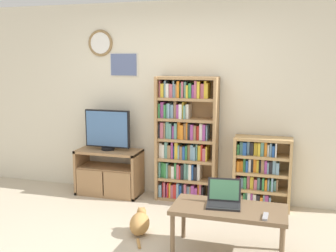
{
  "coord_description": "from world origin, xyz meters",
  "views": [
    {
      "loc": [
        1.41,
        -3.17,
        1.86
      ],
      "look_at": [
        0.17,
        1.02,
        1.11
      ],
      "focal_mm": 42.0,
      "sensor_mm": 36.0,
      "label": 1
    }
  ],
  "objects_px": {
    "tv_stand": "(109,172)",
    "bookshelf_short": "(260,172)",
    "laptop": "(224,199)",
    "bookshelf_tall": "(185,141)",
    "television": "(107,130)",
    "cat": "(140,223)",
    "remote_near_laptop": "(265,216)",
    "coffee_table": "(229,212)"
  },
  "relations": [
    {
      "from": "television",
      "to": "bookshelf_tall",
      "type": "relative_size",
      "value": 0.39
    },
    {
      "from": "bookshelf_tall",
      "to": "bookshelf_short",
      "type": "xyz_separation_m",
      "value": [
        0.97,
        -0.0,
        -0.35
      ]
    },
    {
      "from": "television",
      "to": "remote_near_laptop",
      "type": "height_order",
      "value": "television"
    },
    {
      "from": "tv_stand",
      "to": "bookshelf_short",
      "type": "height_order",
      "value": "bookshelf_short"
    },
    {
      "from": "cat",
      "to": "laptop",
      "type": "bearing_deg",
      "value": -11.2
    },
    {
      "from": "bookshelf_short",
      "to": "remote_near_laptop",
      "type": "distance_m",
      "value": 1.48
    },
    {
      "from": "tv_stand",
      "to": "remote_near_laptop",
      "type": "bearing_deg",
      "value": -32.47
    },
    {
      "from": "bookshelf_short",
      "to": "cat",
      "type": "xyz_separation_m",
      "value": [
        -1.17,
        -1.16,
        -0.33
      ]
    },
    {
      "from": "remote_near_laptop",
      "to": "cat",
      "type": "relative_size",
      "value": 0.33
    },
    {
      "from": "television",
      "to": "remote_near_laptop",
      "type": "distance_m",
      "value": 2.62
    },
    {
      "from": "tv_stand",
      "to": "television",
      "type": "distance_m",
      "value": 0.59
    },
    {
      "from": "tv_stand",
      "to": "bookshelf_short",
      "type": "bearing_deg",
      "value": 2.88
    },
    {
      "from": "bookshelf_short",
      "to": "television",
      "type": "bearing_deg",
      "value": -177.76
    },
    {
      "from": "television",
      "to": "coffee_table",
      "type": "distance_m",
      "value": 2.27
    },
    {
      "from": "television",
      "to": "cat",
      "type": "relative_size",
      "value": 1.31
    },
    {
      "from": "remote_near_laptop",
      "to": "cat",
      "type": "height_order",
      "value": "remote_near_laptop"
    },
    {
      "from": "remote_near_laptop",
      "to": "cat",
      "type": "xyz_separation_m",
      "value": [
        -1.31,
        0.31,
        -0.35
      ]
    },
    {
      "from": "remote_near_laptop",
      "to": "cat",
      "type": "distance_m",
      "value": 1.39
    },
    {
      "from": "bookshelf_short",
      "to": "laptop",
      "type": "height_order",
      "value": "bookshelf_short"
    },
    {
      "from": "laptop",
      "to": "bookshelf_tall",
      "type": "bearing_deg",
      "value": 113.18
    },
    {
      "from": "television",
      "to": "remote_near_laptop",
      "type": "xyz_separation_m",
      "value": [
        2.17,
        -1.4,
        -0.43
      ]
    },
    {
      "from": "tv_stand",
      "to": "cat",
      "type": "xyz_separation_m",
      "value": [
        0.85,
        -1.06,
        -0.19
      ]
    },
    {
      "from": "television",
      "to": "remote_near_laptop",
      "type": "bearing_deg",
      "value": -32.72
    },
    {
      "from": "tv_stand",
      "to": "laptop",
      "type": "relative_size",
      "value": 2.55
    },
    {
      "from": "coffee_table",
      "to": "cat",
      "type": "bearing_deg",
      "value": 170.4
    },
    {
      "from": "television",
      "to": "bookshelf_short",
      "type": "bearing_deg",
      "value": 2.24
    },
    {
      "from": "bookshelf_tall",
      "to": "bookshelf_short",
      "type": "distance_m",
      "value": 1.03
    },
    {
      "from": "bookshelf_tall",
      "to": "cat",
      "type": "xyz_separation_m",
      "value": [
        -0.2,
        -1.17,
        -0.68
      ]
    },
    {
      "from": "tv_stand",
      "to": "cat",
      "type": "relative_size",
      "value": 1.81
    },
    {
      "from": "laptop",
      "to": "cat",
      "type": "bearing_deg",
      "value": 167.06
    },
    {
      "from": "remote_near_laptop",
      "to": "laptop",
      "type": "bearing_deg",
      "value": -24.3
    },
    {
      "from": "bookshelf_tall",
      "to": "coffee_table",
      "type": "xyz_separation_m",
      "value": [
        0.77,
        -1.33,
        -0.38
      ]
    },
    {
      "from": "television",
      "to": "bookshelf_tall",
      "type": "distance_m",
      "value": 1.07
    },
    {
      "from": "remote_near_laptop",
      "to": "tv_stand",
      "type": "bearing_deg",
      "value": -30.32
    },
    {
      "from": "coffee_table",
      "to": "remote_near_laptop",
      "type": "relative_size",
      "value": 6.67
    },
    {
      "from": "laptop",
      "to": "tv_stand",
      "type": "bearing_deg",
      "value": 140.38
    },
    {
      "from": "bookshelf_short",
      "to": "coffee_table",
      "type": "xyz_separation_m",
      "value": [
        -0.2,
        -1.33,
        -0.03
      ]
    },
    {
      "from": "tv_stand",
      "to": "remote_near_laptop",
      "type": "height_order",
      "value": "tv_stand"
    },
    {
      "from": "tv_stand",
      "to": "bookshelf_short",
      "type": "xyz_separation_m",
      "value": [
        2.02,
        0.1,
        0.14
      ]
    },
    {
      "from": "bookshelf_tall",
      "to": "bookshelf_short",
      "type": "height_order",
      "value": "bookshelf_tall"
    },
    {
      "from": "coffee_table",
      "to": "remote_near_laptop",
      "type": "xyz_separation_m",
      "value": [
        0.34,
        -0.15,
        0.06
      ]
    },
    {
      "from": "laptop",
      "to": "bookshelf_short",
      "type": "bearing_deg",
      "value": 72.47
    }
  ]
}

